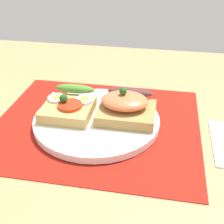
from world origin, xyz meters
The scene contains 5 objects.
ground_plane centered at (0.00, 0.00, -1.60)cm, with size 120.00×90.00×3.20cm, color tan.
placemat centered at (0.00, 0.00, 0.15)cm, with size 39.14×33.59×0.30cm, color maroon.
plate centered at (0.00, 0.00, 0.97)cm, with size 24.09×24.09×1.33cm, color white.
sandwich_egg_tomato centered at (-5.59, 0.89, 3.14)cm, with size 9.32×10.63×4.32cm.
sandwich_salmon centered at (5.42, 1.50, 3.82)cm, with size 10.76×10.33×6.04cm.
Camera 1 is at (11.64, -47.19, 32.31)cm, focal length 48.15 mm.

